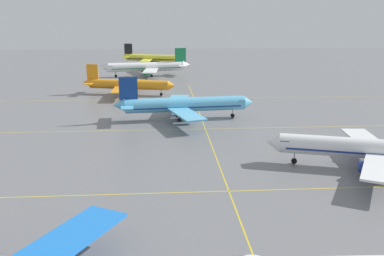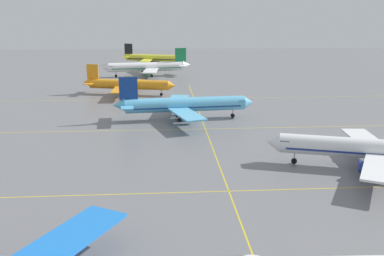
% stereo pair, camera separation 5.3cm
% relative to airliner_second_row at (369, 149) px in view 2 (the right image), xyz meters
% --- Properties ---
extents(airliner_second_row, '(35.69, 30.47, 11.32)m').
position_rel_airliner_second_row_xyz_m(airliner_second_row, '(0.00, 0.00, 0.00)').
color(airliner_second_row, white).
rests_on(airliner_second_row, ground).
extents(airliner_third_row, '(37.42, 32.16, 11.63)m').
position_rel_airliner_second_row_xyz_m(airliner_third_row, '(-31.44, 39.59, 0.10)').
color(airliner_third_row, '#5BB7E5').
rests_on(airliner_third_row, ground).
extents(airliner_far_left_stand, '(32.42, 27.56, 10.17)m').
position_rel_airliner_second_row_xyz_m(airliner_far_left_stand, '(-48.67, 75.89, -0.39)').
color(airliner_far_left_stand, orange).
rests_on(airliner_far_left_stand, ground).
extents(airliner_far_right_stand, '(38.64, 33.06, 12.01)m').
position_rel_airliner_second_row_xyz_m(airliner_far_right_stand, '(-43.24, 118.60, 0.24)').
color(airliner_far_right_stand, white).
rests_on(airliner_far_right_stand, ground).
extents(airliner_distant_taxiway, '(34.23, 29.28, 10.93)m').
position_rel_airliner_second_row_xyz_m(airliner_distant_taxiway, '(-41.87, 158.87, -0.13)').
color(airliner_distant_taxiway, yellow).
rests_on(airliner_distant_taxiway, ground).
extents(taxiway_markings, '(135.26, 166.06, 0.01)m').
position_rel_airliner_second_row_xyz_m(taxiway_markings, '(-26.64, 10.77, -3.86)').
color(taxiway_markings, yellow).
rests_on(taxiway_markings, ground).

